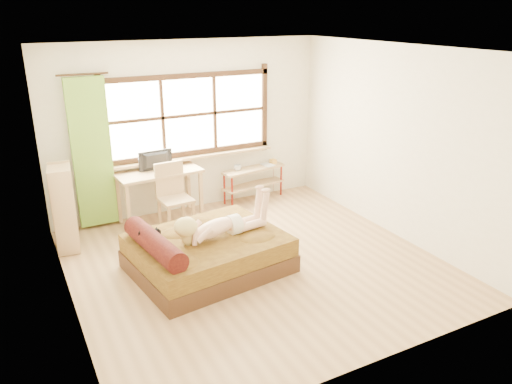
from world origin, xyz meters
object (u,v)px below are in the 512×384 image
chair (173,192)px  bed (205,253)px  kitten (148,237)px  desk (159,178)px  bookshelf (64,208)px  pipe_shelf (254,176)px  woman (220,216)px

chair → bed: bearing=-97.8°
kitten → desk: size_ratio=0.21×
bed → chair: bearing=78.8°
chair → bookshelf: bearing=176.2°
bed → desk: desk is taller
pipe_shelf → bookshelf: size_ratio=1.00×
bed → chair: size_ratio=1.99×
desk → kitten: bearing=-115.6°
desk → bed: bearing=-94.2°
chair → pipe_shelf: chair is taller
kitten → pipe_shelf: size_ratio=0.23×
woman → bookshelf: bearing=129.9°
bed → bookshelf: bookshelf is taller
desk → pipe_shelf: bearing=-0.2°
kitten → bookshelf: bookshelf is taller
woman → kitten: size_ratio=4.67×
bookshelf → bed: bearing=-38.1°
desk → bookshelf: bearing=-169.9°
desk → chair: 0.39m
bed → desk: 1.88m
woman → pipe_shelf: size_ratio=1.08×
bed → chair: chair is taller
woman → chair: size_ratio=1.27×
desk → woman: bearing=-88.2°
kitten → bookshelf: 1.55m
desk → pipe_shelf: size_ratio=1.12×
bed → desk: size_ratio=1.52×
bookshelf → desk: bearing=21.5°
desk → pipe_shelf: desk is taller
kitten → woman: bearing=-17.5°
bed → kitten: bed is taller
pipe_shelf → bookshelf: bookshelf is taller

